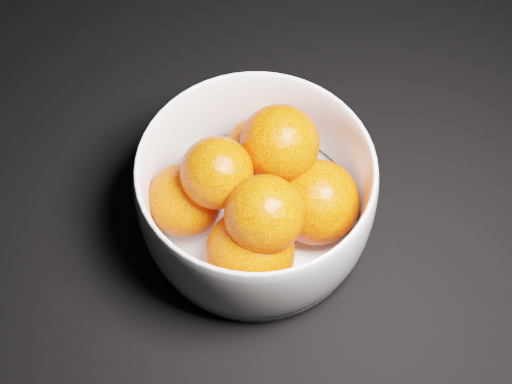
% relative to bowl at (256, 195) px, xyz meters
% --- Properties ---
extents(ground, '(3.00, 3.00, 0.00)m').
position_rel_bowl_xyz_m(ground, '(-0.25, 0.19, -0.05)').
color(ground, black).
rests_on(ground, ground).
extents(bowl, '(0.21, 0.21, 0.10)m').
position_rel_bowl_xyz_m(bowl, '(0.00, 0.00, 0.00)').
color(bowl, silver).
rests_on(bowl, ground).
extents(orange_pile, '(0.18, 0.17, 0.11)m').
position_rel_bowl_xyz_m(orange_pile, '(0.01, -0.01, 0.01)').
color(orange_pile, '#EE4609').
rests_on(orange_pile, bowl).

